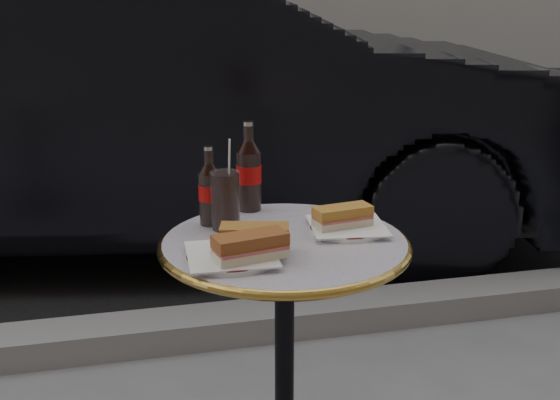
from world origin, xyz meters
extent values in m
cube|color=black|center=(0.00, 5.00, 0.00)|extent=(40.00, 8.00, 0.00)
cube|color=gray|center=(0.00, 0.90, 0.05)|extent=(40.00, 0.20, 0.12)
cylinder|color=silver|center=(-0.15, -0.10, 0.74)|extent=(0.25, 0.25, 0.01)
cylinder|color=white|center=(0.17, 0.03, 0.74)|extent=(0.25, 0.25, 0.01)
cube|color=brown|center=(-0.11, -0.14, 0.77)|extent=(0.18, 0.11, 0.06)
cube|color=#A26829|center=(-0.09, -0.08, 0.77)|extent=(0.17, 0.11, 0.06)
cube|color=#B77B2E|center=(0.16, 0.03, 0.77)|extent=(0.16, 0.09, 0.05)
cylinder|color=black|center=(-0.13, 0.11, 0.81)|extent=(0.10, 0.10, 0.15)
imported|color=black|center=(-0.16, 2.10, 0.76)|extent=(2.40, 4.82, 1.51)
camera|label=1|loc=(-0.38, -1.57, 1.33)|focal=45.00mm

